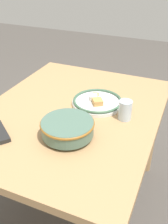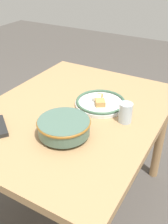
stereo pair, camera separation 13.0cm
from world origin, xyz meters
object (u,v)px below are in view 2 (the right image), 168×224
object	(u,v)px
food_plate	(100,103)
tv_remote	(0,126)
noodle_bowl	(64,126)
drinking_glass	(126,113)

from	to	relation	value
food_plate	tv_remote	world-z (taller)	food_plate
noodle_bowl	drinking_glass	distance (m)	0.32
drinking_glass	food_plate	bearing A→B (deg)	64.92
noodle_bowl	drinking_glass	world-z (taller)	drinking_glass
drinking_glass	noodle_bowl	bearing A→B (deg)	141.01
food_plate	tv_remote	bearing A→B (deg)	143.65
noodle_bowl	drinking_glass	bearing A→B (deg)	-38.99
drinking_glass	tv_remote	bearing A→B (deg)	125.16
noodle_bowl	tv_remote	size ratio (longest dim) A/B	1.47
noodle_bowl	tv_remote	bearing A→B (deg)	109.28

